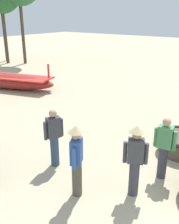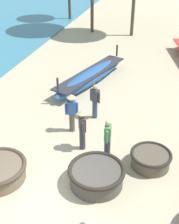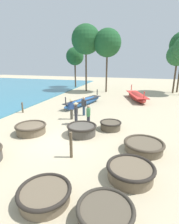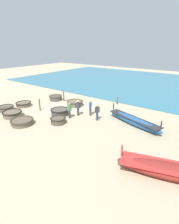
% 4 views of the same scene
% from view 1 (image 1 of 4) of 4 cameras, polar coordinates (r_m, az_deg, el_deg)
% --- Properties ---
extents(long_boat_red_hull, '(2.92, 5.96, 1.45)m').
position_cam_1_polar(long_boat_red_hull, '(14.91, -17.97, 6.60)').
color(long_boat_red_hull, maroon).
rests_on(long_boat_red_hull, ground).
extents(fisherman_crouching, '(0.49, 0.34, 1.57)m').
position_cam_1_polar(fisherman_crouching, '(6.81, -7.74, -5.28)').
color(fisherman_crouching, '#2D425B').
rests_on(fisherman_crouching, ground).
extents(fisherman_standing_right, '(0.36, 0.48, 1.67)m').
position_cam_1_polar(fisherman_standing_right, '(5.71, 9.95, -9.50)').
color(fisherman_standing_right, '#383842').
rests_on(fisherman_standing_right, ground).
extents(fisherman_with_hat, '(0.48, 0.36, 1.67)m').
position_cam_1_polar(fisherman_with_hat, '(5.62, -2.84, -9.70)').
color(fisherman_with_hat, '#4C473D').
rests_on(fisherman_with_hat, ground).
extents(fisherman_hauling, '(0.26, 0.53, 1.57)m').
position_cam_1_polar(fisherman_hauling, '(6.51, 15.93, -7.26)').
color(fisherman_hauling, '#383842').
rests_on(fisherman_hauling, ground).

